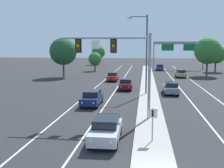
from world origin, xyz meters
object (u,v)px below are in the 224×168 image
Objects in this scene: car_oncoming_silver at (106,129)px; car_oncoming_red at (113,76)px; car_receding_grey at (171,88)px; street_lamp_median at (145,50)px; tree_far_right_b at (216,54)px; car_receding_tan at (181,73)px; tree_far_left_c at (98,52)px; tree_far_left_a at (63,51)px; car_receding_blue at (160,67)px; tree_far_right_a at (208,51)px; overhead_signal_mast at (120,57)px; median_sign_post at (153,120)px; car_oncoming_darkred at (126,84)px; highway_sign_gantry at (178,46)px; car_oncoming_navy at (92,98)px.

car_oncoming_silver is 31.68m from car_oncoming_red.
street_lamp_median is at bearing -165.97° from car_receding_grey.
car_oncoming_red is at bearing -138.23° from tree_far_right_b.
tree_far_left_c is at bearing 123.10° from car_receding_tan.
tree_far_left_a is (-16.39, 18.30, -0.61)m from street_lamp_median.
car_receding_blue is 16.00m from tree_far_right_a.
overhead_signal_mast is 26.55m from car_oncoming_red.
median_sign_post is at bearing -107.61° from tree_far_right_b.
tree_far_left_a is (-17.00, 36.40, 3.60)m from median_sign_post.
median_sign_post is 54.61m from tree_far_right_b.
median_sign_post is at bearing -81.47° from car_oncoming_darkred.
tree_far_left_a is at bearing -139.64° from highway_sign_gantry.
car_oncoming_darkred and car_receding_grey have the same top height.
overhead_signal_mast reaches higher than car_receding_blue.
car_receding_grey is 0.57× the size of tree_far_left_a.
car_oncoming_darkred is 10.08m from car_oncoming_red.
car_receding_grey is at bearing 72.69° from car_oncoming_silver.
tree_far_left_c is at bearing 102.42° from median_sign_post.
tree_far_right_b is (9.88, 13.14, 3.51)m from car_receding_tan.
car_oncoming_silver is at bearing 178.99° from median_sign_post.
car_oncoming_darkred is (-0.65, 16.29, -4.53)m from overhead_signal_mast.
car_oncoming_navy and car_oncoming_darkred have the same top height.
car_receding_tan and car_receding_blue have the same top height.
tree_far_left_c reaches higher than car_receding_grey.
street_lamp_median is 2.23× the size of car_receding_blue.
overhead_signal_mast is at bearing -112.37° from tree_far_right_a.
car_receding_tan is 0.67× the size of tree_far_right_b.
car_oncoming_red is (-3.06, 9.60, 0.00)m from car_oncoming_darkred.
median_sign_post is (2.64, -5.67, -3.76)m from overhead_signal_mast.
tree_far_right_b is at bearing -33.88° from tree_far_left_c.
tree_far_left_c is (-22.92, 35.16, 3.40)m from car_receding_tan.
tree_far_right_b is at bearing -10.55° from car_receding_blue.
tree_far_right_b is 0.82× the size of tree_far_right_a.
street_lamp_median is at bearing -55.23° from car_oncoming_darkred.
tree_far_left_a is (-33.51, -15.58, 0.85)m from tree_far_right_b.
median_sign_post is 0.49× the size of car_receding_tan.
tree_far_left_a reaches higher than car_receding_tan.
car_oncoming_navy is at bearing -66.92° from tree_far_left_a.
tree_far_right_b is at bearing 53.05° from car_receding_tan.
car_receding_grey is 39.58m from highway_sign_gantry.
overhead_signal_mast is 12.60m from street_lamp_median.
car_oncoming_silver is 0.69× the size of tree_far_left_c.
car_oncoming_navy is 1.00× the size of car_receding_grey.
car_oncoming_silver is 0.55× the size of tree_far_right_a.
median_sign_post is 54.56m from car_receding_blue.
car_oncoming_darkred is at bearing 98.53° from median_sign_post.
car_oncoming_navy is at bearing -104.20° from car_oncoming_darkred.
tree_far_left_c is (-19.15, 55.04, 3.40)m from car_receding_grey.
car_oncoming_red is 15.60m from car_receding_grey.
overhead_signal_mast reaches higher than car_oncoming_navy.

